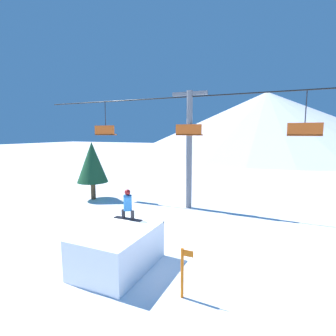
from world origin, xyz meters
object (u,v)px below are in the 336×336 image
Objects in this scene: snow_ramp at (118,249)px; pine_tree_near at (92,162)px; trail_marker at (183,272)px; snowboarder at (128,204)px.

pine_tree_near is (-7.93, 8.01, 2.14)m from snow_ramp.
pine_tree_near is 14.08m from trail_marker.
pine_tree_near is at bearing 141.19° from trail_marker.
snowboarder is at bearing -41.74° from pine_tree_near.
pine_tree_near reaches higher than snow_ramp.
snow_ramp is at bearing -74.88° from snowboarder.
snow_ramp is 1.89m from snowboarder.
snow_ramp is at bearing -45.26° from pine_tree_near.
pine_tree_near reaches higher than trail_marker.
trail_marker is (2.92, -0.72, 0.11)m from snow_ramp.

